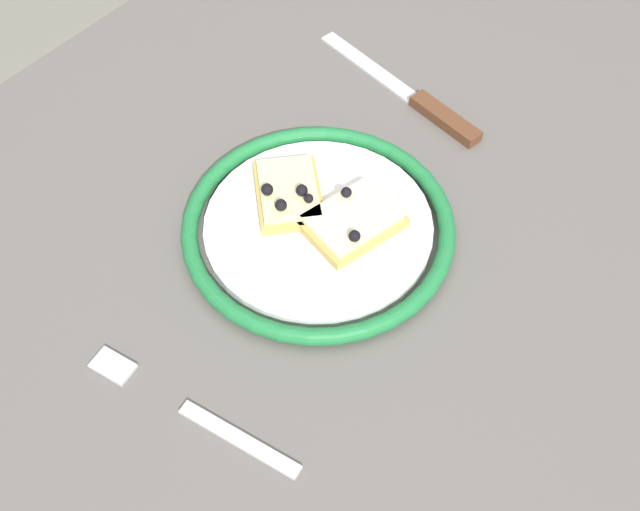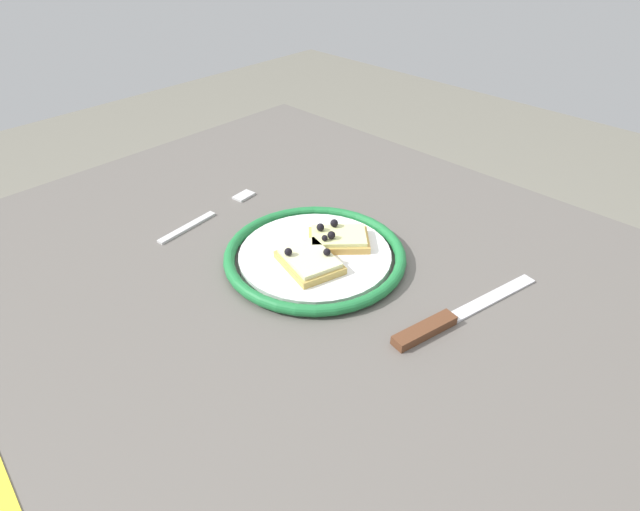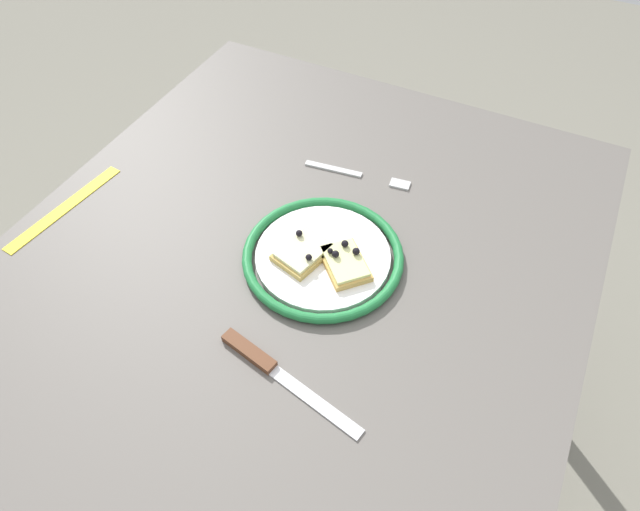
# 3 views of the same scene
# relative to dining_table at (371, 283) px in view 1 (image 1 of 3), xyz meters

# --- Properties ---
(ground_plane) EXTENTS (6.00, 6.00, 0.00)m
(ground_plane) POSITION_rel_dining_table_xyz_m (0.00, 0.00, -0.67)
(ground_plane) COLOR slate
(dining_table) EXTENTS (1.10, 0.92, 0.75)m
(dining_table) POSITION_rel_dining_table_xyz_m (0.00, 0.00, 0.00)
(dining_table) COLOR #5B5651
(dining_table) RESTS_ON ground_plane
(plate) EXTENTS (0.26, 0.26, 0.02)m
(plate) POSITION_rel_dining_table_xyz_m (-0.03, 0.05, 0.09)
(plate) COLOR white
(plate) RESTS_ON dining_table
(pizza_slice_near) EXTENTS (0.10, 0.11, 0.03)m
(pizza_slice_near) POSITION_rel_dining_table_xyz_m (-0.03, 0.09, 0.11)
(pizza_slice_near) COLOR tan
(pizza_slice_near) RESTS_ON plate
(pizza_slice_far) EXTENTS (0.10, 0.09, 0.03)m
(pizza_slice_far) POSITION_rel_dining_table_xyz_m (-0.02, 0.02, 0.11)
(pizza_slice_far) COLOR tan
(pizza_slice_far) RESTS_ON plate
(knife) EXTENTS (0.07, 0.24, 0.01)m
(knife) POSITION_rel_dining_table_xyz_m (0.18, 0.06, 0.09)
(knife) COLOR silver
(knife) RESTS_ON dining_table
(fork) EXTENTS (0.04, 0.20, 0.00)m
(fork) POSITION_rel_dining_table_xyz_m (-0.24, 0.01, 0.09)
(fork) COLOR silver
(fork) RESTS_ON dining_table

